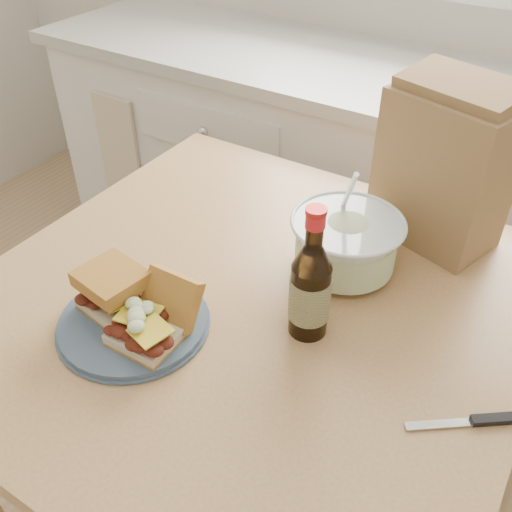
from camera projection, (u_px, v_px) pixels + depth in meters
The scene contains 9 objects.
cabinet_run at pixel (378, 206), 1.97m from camera, with size 2.50×0.64×0.94m.
dining_table at pixel (250, 342), 1.14m from camera, with size 1.01×1.01×0.83m.
plate at pixel (134, 322), 1.00m from camera, with size 0.26×0.26×0.02m, color #42556A.
sandwich_left at pixel (113, 290), 1.00m from camera, with size 0.12×0.11×0.08m.
sandwich_right at pixel (154, 318), 0.96m from camera, with size 0.11×0.15×0.09m.
coleslaw_bowl at pixel (345, 245), 1.10m from camera, with size 0.22×0.22×0.22m.
beer_bottle at pixel (310, 288), 0.94m from camera, with size 0.07×0.07×0.25m.
knife at pixel (479, 421), 0.85m from camera, with size 0.14×0.11×0.01m.
paper_bag at pixel (444, 170), 1.13m from camera, with size 0.24×0.16×0.31m, color olive.
Camera 1 is at (0.54, 0.08, 1.55)m, focal length 40.00 mm.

